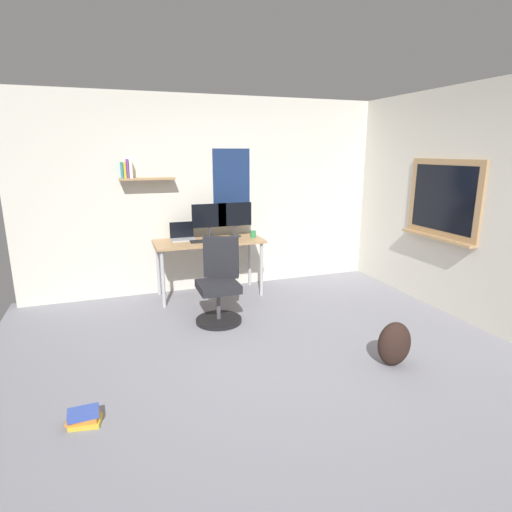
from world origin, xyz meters
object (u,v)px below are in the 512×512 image
object	(u,v)px
monitor_secondary	(235,217)
keyboard	(205,241)
coffee_mug	(253,234)
computer_mouse	(226,239)
backpack	(394,344)
desk	(209,246)
book_stack_on_floor	(84,417)
laptop	(183,236)
monitor_primary	(209,218)
office_chair	(219,286)

from	to	relation	value
monitor_secondary	keyboard	bearing A→B (deg)	-159.29
keyboard	coffee_mug	world-z (taller)	coffee_mug
monitor_secondary	computer_mouse	xyz separation A→B (m)	(-0.18, -0.17, -0.25)
keyboard	backpack	world-z (taller)	keyboard
desk	keyboard	xyz separation A→B (m)	(-0.07, -0.08, 0.09)
keyboard	book_stack_on_floor	xyz separation A→B (m)	(-1.42, -2.29, -0.71)
computer_mouse	coffee_mug	size ratio (longest dim) A/B	1.13
coffee_mug	laptop	bearing A→B (deg)	169.47
coffee_mug	monitor_secondary	bearing A→B (deg)	150.43
desk	backpack	size ratio (longest dim) A/B	3.42
computer_mouse	backpack	xyz separation A→B (m)	(0.91, -2.32, -0.57)
computer_mouse	laptop	bearing A→B (deg)	157.20
computer_mouse	coffee_mug	world-z (taller)	coffee_mug
desk	backpack	world-z (taller)	desk
monitor_primary	desk	bearing A→B (deg)	-109.88
backpack	office_chair	bearing A→B (deg)	128.53
computer_mouse	book_stack_on_floor	size ratio (longest dim) A/B	0.43
laptop	book_stack_on_floor	distance (m)	2.87
office_chair	computer_mouse	distance (m)	0.92
keyboard	book_stack_on_floor	size ratio (longest dim) A/B	1.51
laptop	book_stack_on_floor	bearing A→B (deg)	-114.99
computer_mouse	office_chair	bearing A→B (deg)	-111.10
keyboard	monitor_secondary	bearing A→B (deg)	20.71
desk	monitor_primary	xyz separation A→B (m)	(0.04, 0.10, 0.35)
computer_mouse	book_stack_on_floor	xyz separation A→B (m)	(-1.70, -2.29, -0.72)
book_stack_on_floor	desk	bearing A→B (deg)	57.83
monitor_secondary	backpack	distance (m)	2.73
office_chair	book_stack_on_floor	world-z (taller)	office_chair
monitor_primary	coffee_mug	xyz separation A→B (m)	(0.57, -0.12, -0.22)
coffee_mug	book_stack_on_floor	bearing A→B (deg)	-131.82
computer_mouse	book_stack_on_floor	distance (m)	2.94
laptop	coffee_mug	xyz separation A→B (m)	(0.92, -0.17, -0.01)
desk	monitor_secondary	distance (m)	0.53
desk	office_chair	world-z (taller)	office_chair
laptop	computer_mouse	world-z (taller)	laptop
desk	book_stack_on_floor	size ratio (longest dim) A/B	5.76
desk	monitor_primary	bearing A→B (deg)	70.12
monitor_primary	keyboard	world-z (taller)	monitor_primary
coffee_mug	keyboard	bearing A→B (deg)	-175.76
desk	laptop	bearing A→B (deg)	155.33
desk	coffee_mug	distance (m)	0.62
desk	backpack	xyz separation A→B (m)	(1.12, -2.40, -0.47)
monitor_secondary	book_stack_on_floor	xyz separation A→B (m)	(-1.87, -2.46, -0.97)
laptop	monitor_secondary	distance (m)	0.74
office_chair	keyboard	xyz separation A→B (m)	(0.03, 0.79, 0.36)
coffee_mug	book_stack_on_floor	size ratio (longest dim) A/B	0.38
laptop	monitor_secondary	size ratio (longest dim) A/B	0.67
backpack	monitor_secondary	bearing A→B (deg)	106.42
office_chair	backpack	xyz separation A→B (m)	(1.22, -1.53, -0.20)
office_chair	monitor_primary	world-z (taller)	monitor_primary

